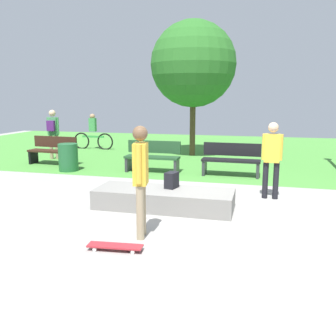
# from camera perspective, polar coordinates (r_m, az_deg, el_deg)

# --- Properties ---
(ground_plane) EXTENTS (28.00, 28.00, 0.00)m
(ground_plane) POSITION_cam_1_polar(r_m,az_deg,el_deg) (7.54, 4.35, -5.79)
(ground_plane) COLOR gray
(grass_lawn) EXTENTS (26.60, 11.93, 0.01)m
(grass_lawn) POSITION_cam_1_polar(r_m,az_deg,el_deg) (15.35, 9.60, 2.70)
(grass_lawn) COLOR #478C38
(grass_lawn) RESTS_ON ground_plane
(concrete_ledge) EXTENTS (2.73, 0.96, 0.38)m
(concrete_ledge) POSITION_cam_1_polar(r_m,az_deg,el_deg) (7.27, -0.64, -4.82)
(concrete_ledge) COLOR gray
(concrete_ledge) RESTS_ON ground_plane
(backpack_on_ledge) EXTENTS (0.26, 0.32, 0.32)m
(backpack_on_ledge) POSITION_cam_1_polar(r_m,az_deg,el_deg) (7.31, 0.56, -1.90)
(backpack_on_ledge) COLOR black
(backpack_on_ledge) RESTS_ON concrete_ledge
(skater_performing_trick) EXTENTS (0.25, 0.43, 1.75)m
(skater_performing_trick) POSITION_cam_1_polar(r_m,az_deg,el_deg) (5.62, -4.27, -0.77)
(skater_performing_trick) COLOR tan
(skater_performing_trick) RESTS_ON ground_plane
(skater_watching) EXTENTS (0.43, 0.22, 1.65)m
(skater_watching) POSITION_cam_1_polar(r_m,az_deg,el_deg) (8.12, 15.87, 1.99)
(skater_watching) COLOR black
(skater_watching) RESTS_ON ground_plane
(skateboard_by_ledge) EXTENTS (0.81, 0.27, 0.08)m
(skateboard_by_ledge) POSITION_cam_1_polar(r_m,az_deg,el_deg) (5.43, -8.23, -11.93)
(skateboard_by_ledge) COLOR #A5262D
(skateboard_by_ledge) RESTS_ON ground_plane
(park_bench_far_left) EXTENTS (1.63, 0.60, 0.91)m
(park_bench_far_left) POSITION_cam_1_polar(r_m,az_deg,el_deg) (12.51, -17.45, 2.70)
(park_bench_far_left) COLOR #331E14
(park_bench_far_left) RESTS_ON ground_plane
(park_bench_by_oak) EXTENTS (1.60, 0.48, 0.91)m
(park_bench_by_oak) POSITION_cam_1_polar(r_m,az_deg,el_deg) (10.73, -2.39, 1.90)
(park_bench_by_oak) COLOR #1E4223
(park_bench_by_oak) RESTS_ON ground_plane
(park_bench_center_lawn) EXTENTS (1.61, 0.51, 0.91)m
(park_bench_center_lawn) POSITION_cam_1_polar(r_m,az_deg,el_deg) (10.33, 9.81, 1.40)
(park_bench_center_lawn) COLOR black
(park_bench_center_lawn) RESTS_ON ground_plane
(tree_tall_oak) EXTENTS (3.10, 3.10, 4.90)m
(tree_tall_oak) POSITION_cam_1_polar(r_m,az_deg,el_deg) (13.82, 3.96, 15.79)
(tree_tall_oak) COLOR #4C3823
(tree_tall_oak) RESTS_ON grass_lawn
(trash_bin) EXTENTS (0.57, 0.57, 0.82)m
(trash_bin) POSITION_cam_1_polar(r_m,az_deg,el_deg) (11.31, -15.26, 1.62)
(trash_bin) COLOR #1E592D
(trash_bin) RESTS_ON ground_plane
(pedestrian_with_backpack) EXTENTS (0.43, 0.38, 1.74)m
(pedestrian_with_backpack) POSITION_cam_1_polar(r_m,az_deg,el_deg) (13.54, -17.47, 5.70)
(pedestrian_with_backpack) COLOR tan
(pedestrian_with_backpack) RESTS_ON ground_plane
(cyclist_on_bicycle) EXTENTS (1.82, 0.22, 1.52)m
(cyclist_on_bicycle) POSITION_cam_1_polar(r_m,az_deg,el_deg) (15.86, -11.59, 5.17)
(cyclist_on_bicycle) COLOR black
(cyclist_on_bicycle) RESTS_ON ground_plane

